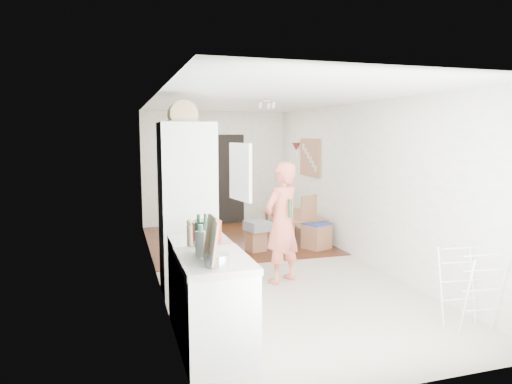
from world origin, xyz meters
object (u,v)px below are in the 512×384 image
dining_table (295,229)px  stool (256,241)px  person (282,212)px  dining_chair (317,223)px  drying_rack (470,289)px

dining_table → stool: dining_table is taller
person → dining_chair: (1.22, 1.52, -0.50)m
person → drying_rack: bearing=94.6°
stool → drying_rack: drying_rack is taller
stool → dining_table: bearing=32.1°
person → stool: 1.84m
dining_chair → drying_rack: (0.11, -3.51, -0.05)m
dining_table → stool: size_ratio=3.18×
dining_table → dining_chair: (0.09, -0.76, 0.26)m
dining_table → stool: 1.15m
person → dining_table: person is taller
person → drying_rack: size_ratio=2.31×
dining_chair → stool: size_ratio=2.52×
dining_table → person: bearing=150.4°
drying_rack → person: bearing=130.0°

